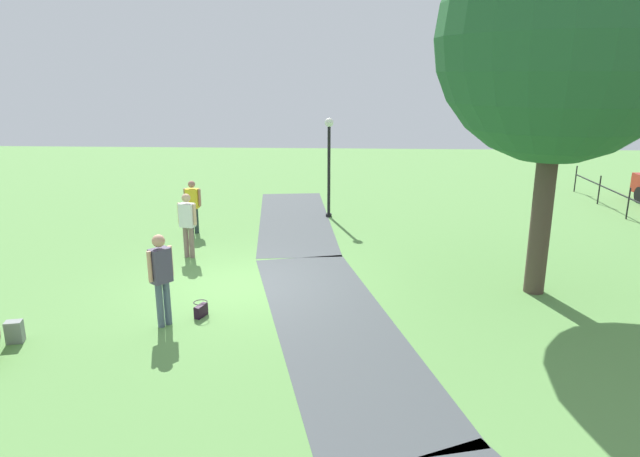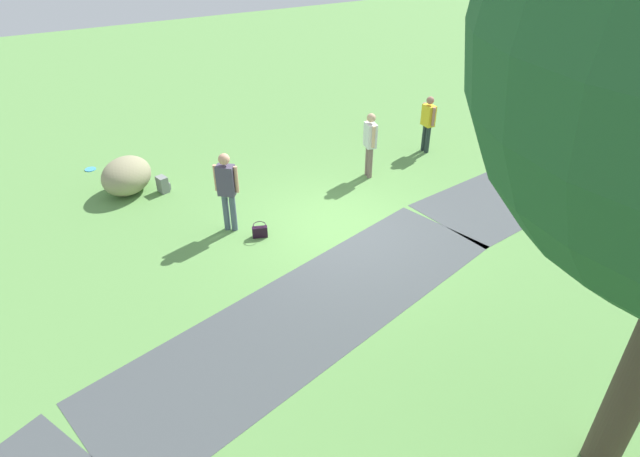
{
  "view_description": "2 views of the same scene",
  "coord_description": "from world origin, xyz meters",
  "px_view_note": "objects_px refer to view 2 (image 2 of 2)",
  "views": [
    {
      "loc": [
        11.56,
        2.39,
        4.61
      ],
      "look_at": [
        -0.57,
        1.75,
        1.22
      ],
      "focal_mm": 31.24,
      "sensor_mm": 36.0,
      "label": 1
    },
    {
      "loc": [
        5.1,
        8.24,
        6.16
      ],
      "look_at": [
        0.92,
        0.86,
        0.73
      ],
      "focal_mm": 29.34,
      "sensor_mm": 36.0,
      "label": 2
    }
  ],
  "objects_px": {
    "lamp_post": "(622,112)",
    "backpack_by_boulder": "(163,184)",
    "woman_with_handbag": "(227,187)",
    "frisbee_on_grass": "(90,169)",
    "man_near_boulder": "(370,141)",
    "handbag_on_grass": "(260,231)",
    "lawn_boulder": "(127,176)",
    "passerby_on_path": "(428,121)"
  },
  "relations": [
    {
      "from": "passerby_on_path",
      "to": "lawn_boulder",
      "type": "bearing_deg",
      "value": -12.11
    },
    {
      "from": "passerby_on_path",
      "to": "handbag_on_grass",
      "type": "xyz_separation_m",
      "value": [
        5.87,
        1.74,
        -0.77
      ]
    },
    {
      "from": "man_near_boulder",
      "to": "passerby_on_path",
      "type": "distance_m",
      "value": 2.32
    },
    {
      "from": "passerby_on_path",
      "to": "handbag_on_grass",
      "type": "relative_size",
      "value": 4.57
    },
    {
      "from": "lawn_boulder",
      "to": "passerby_on_path",
      "type": "xyz_separation_m",
      "value": [
        -7.84,
        1.68,
        0.47
      ]
    },
    {
      "from": "lamp_post",
      "to": "backpack_by_boulder",
      "type": "xyz_separation_m",
      "value": [
        9.28,
        -5.22,
        -1.83
      ]
    },
    {
      "from": "lawn_boulder",
      "to": "passerby_on_path",
      "type": "height_order",
      "value": "passerby_on_path"
    },
    {
      "from": "lamp_post",
      "to": "woman_with_handbag",
      "type": "relative_size",
      "value": 1.81
    },
    {
      "from": "man_near_boulder",
      "to": "handbag_on_grass",
      "type": "relative_size",
      "value": 4.86
    },
    {
      "from": "handbag_on_grass",
      "to": "lamp_post",
      "type": "bearing_deg",
      "value": 164.66
    },
    {
      "from": "man_near_boulder",
      "to": "woman_with_handbag",
      "type": "bearing_deg",
      "value": 9.35
    },
    {
      "from": "lawn_boulder",
      "to": "man_near_boulder",
      "type": "relative_size",
      "value": 1.03
    },
    {
      "from": "man_near_boulder",
      "to": "frisbee_on_grass",
      "type": "height_order",
      "value": "man_near_boulder"
    },
    {
      "from": "backpack_by_boulder",
      "to": "man_near_boulder",
      "type": "bearing_deg",
      "value": 159.9
    },
    {
      "from": "passerby_on_path",
      "to": "frisbee_on_grass",
      "type": "distance_m",
      "value": 9.19
    },
    {
      "from": "lawn_boulder",
      "to": "handbag_on_grass",
      "type": "relative_size",
      "value": 4.98
    },
    {
      "from": "lamp_post",
      "to": "passerby_on_path",
      "type": "distance_m",
      "value": 4.64
    },
    {
      "from": "handbag_on_grass",
      "to": "backpack_by_boulder",
      "type": "height_order",
      "value": "backpack_by_boulder"
    },
    {
      "from": "passerby_on_path",
      "to": "backpack_by_boulder",
      "type": "relative_size",
      "value": 3.96
    },
    {
      "from": "man_near_boulder",
      "to": "passerby_on_path",
      "type": "xyz_separation_m",
      "value": [
        -2.26,
        -0.49,
        -0.07
      ]
    },
    {
      "from": "lamp_post",
      "to": "woman_with_handbag",
      "type": "bearing_deg",
      "value": -18.22
    },
    {
      "from": "lamp_post",
      "to": "handbag_on_grass",
      "type": "distance_m",
      "value": 8.55
    },
    {
      "from": "passerby_on_path",
      "to": "backpack_by_boulder",
      "type": "distance_m",
      "value": 7.25
    },
    {
      "from": "woman_with_handbag",
      "to": "handbag_on_grass",
      "type": "relative_size",
      "value": 5.17
    },
    {
      "from": "passerby_on_path",
      "to": "handbag_on_grass",
      "type": "distance_m",
      "value": 6.17
    },
    {
      "from": "man_near_boulder",
      "to": "lawn_boulder",
      "type": "bearing_deg",
      "value": -21.31
    },
    {
      "from": "lamp_post",
      "to": "backpack_by_boulder",
      "type": "relative_size",
      "value": 8.11
    },
    {
      "from": "backpack_by_boulder",
      "to": "handbag_on_grass",
      "type": "bearing_deg",
      "value": 112.17
    },
    {
      "from": "woman_with_handbag",
      "to": "man_near_boulder",
      "type": "xyz_separation_m",
      "value": [
        -4.04,
        -0.66,
        -0.07
      ]
    },
    {
      "from": "man_near_boulder",
      "to": "handbag_on_grass",
      "type": "height_order",
      "value": "man_near_boulder"
    },
    {
      "from": "handbag_on_grass",
      "to": "frisbee_on_grass",
      "type": "relative_size",
      "value": 1.24
    },
    {
      "from": "lawn_boulder",
      "to": "handbag_on_grass",
      "type": "bearing_deg",
      "value": 119.86
    },
    {
      "from": "backpack_by_boulder",
      "to": "frisbee_on_grass",
      "type": "height_order",
      "value": "backpack_by_boulder"
    },
    {
      "from": "handbag_on_grass",
      "to": "frisbee_on_grass",
      "type": "bearing_deg",
      "value": -63.31
    },
    {
      "from": "lamp_post",
      "to": "man_near_boulder",
      "type": "xyz_separation_m",
      "value": [
        4.44,
        -3.45,
        -1.04
      ]
    },
    {
      "from": "man_near_boulder",
      "to": "frisbee_on_grass",
      "type": "xyz_separation_m",
      "value": [
        6.22,
        -3.93,
        -0.97
      ]
    },
    {
      "from": "frisbee_on_grass",
      "to": "backpack_by_boulder",
      "type": "bearing_deg",
      "value": 122.44
    },
    {
      "from": "lamp_post",
      "to": "lawn_boulder",
      "type": "relative_size",
      "value": 1.88
    },
    {
      "from": "lamp_post",
      "to": "passerby_on_path",
      "type": "bearing_deg",
      "value": -61.15
    },
    {
      "from": "lamp_post",
      "to": "lawn_boulder",
      "type": "distance_m",
      "value": 11.59
    },
    {
      "from": "lamp_post",
      "to": "handbag_on_grass",
      "type": "bearing_deg",
      "value": -15.34
    },
    {
      "from": "lamp_post",
      "to": "woman_with_handbag",
      "type": "height_order",
      "value": "lamp_post"
    }
  ]
}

